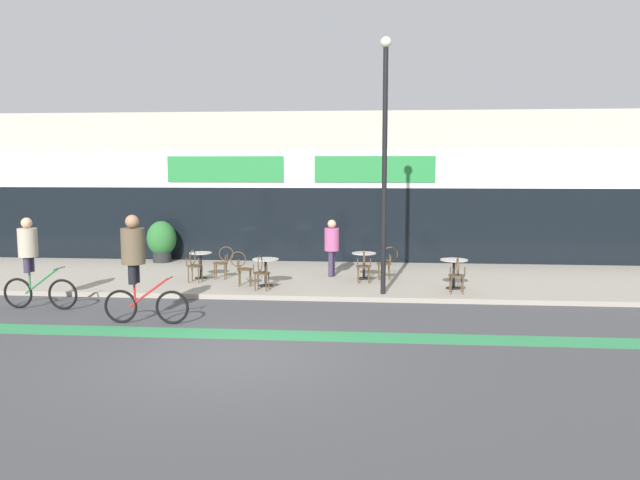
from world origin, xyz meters
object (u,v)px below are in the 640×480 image
(bistro_table_0, at_px, (201,260))
(cyclist_1, at_px, (31,258))
(cafe_chair_0_side, at_px, (223,260))
(cafe_chair_1_near, at_px, (261,270))
(planter_pot, at_px, (162,240))
(pedestrian_near_end, at_px, (332,243))
(bistro_table_3, at_px, (454,268))
(cafe_chair_2_near, at_px, (364,264))
(cafe_chair_1_side, at_px, (242,266))
(lamp_post, at_px, (385,151))
(bistro_table_2, at_px, (364,260))
(cyclist_0, at_px, (136,260))
(bistro_table_1, at_px, (266,267))
(cafe_chair_0_near, at_px, (194,263))
(cafe_chair_3_near, at_px, (457,273))
(cafe_chair_2_side, at_px, (387,261))

(bistro_table_0, bearing_deg, cyclist_1, -130.09)
(cafe_chair_0_side, xyz_separation_m, cafe_chair_1_near, (1.35, -1.56, 0.00))
(planter_pot, distance_m, pedestrian_near_end, 6.09)
(bistro_table_3, bearing_deg, cafe_chair_1_near, -171.84)
(bistro_table_0, xyz_separation_m, cafe_chair_2_near, (4.51, -0.30, 0.01))
(cafe_chair_0_side, height_order, cafe_chair_1_side, same)
(cafe_chair_2_near, distance_m, lamp_post, 3.28)
(cafe_chair_1_near, xyz_separation_m, planter_pot, (-4.07, 4.39, 0.19))
(bistro_table_0, relative_size, bistro_table_2, 1.00)
(bistro_table_2, relative_size, cyclist_0, 0.32)
(bistro_table_1, relative_size, cafe_chair_0_near, 0.79)
(bistro_table_1, xyz_separation_m, cafe_chair_1_side, (-0.63, -0.01, 0.01))
(cyclist_0, distance_m, cyclist_1, 3.06)
(bistro_table_1, distance_m, cafe_chair_0_near, 2.01)
(cafe_chair_0_side, relative_size, cafe_chair_3_near, 1.00)
(cafe_chair_0_side, relative_size, cafe_chair_2_side, 1.00)
(bistro_table_1, height_order, cafe_chair_0_side, cafe_chair_0_side)
(bistro_table_2, distance_m, cyclist_1, 8.32)
(cafe_chair_0_near, bearing_deg, cafe_chair_0_side, -41.18)
(bistro_table_0, xyz_separation_m, cafe_chair_0_near, (-0.00, -0.63, 0.01))
(planter_pot, distance_m, cyclist_1, 6.34)
(cafe_chair_0_side, distance_m, cyclist_0, 4.64)
(cafe_chair_2_near, relative_size, cafe_chair_3_near, 1.00)
(cyclist_0, height_order, cyclist_1, cyclist_0)
(cafe_chair_0_near, bearing_deg, cafe_chair_3_near, -93.49)
(bistro_table_1, xyz_separation_m, bistro_table_3, (4.81, 0.07, 0.03))
(cafe_chair_0_near, distance_m, cafe_chair_3_near, 6.85)
(bistro_table_0, relative_size, bistro_table_3, 0.97)
(bistro_table_2, height_order, cafe_chair_1_near, cafe_chair_1_near)
(cafe_chair_0_near, height_order, cyclist_1, cyclist_1)
(planter_pot, relative_size, cyclist_0, 0.60)
(cafe_chair_1_side, bearing_deg, cafe_chair_2_side, 12.02)
(bistro_table_0, xyz_separation_m, pedestrian_near_end, (3.59, 0.65, 0.44))
(cafe_chair_0_near, bearing_deg, planter_pot, 34.86)
(planter_pot, bearing_deg, cafe_chair_2_near, -25.41)
(lamp_post, bearing_deg, cafe_chair_0_side, 159.05)
(cafe_chair_3_near, relative_size, cyclist_1, 0.43)
(bistro_table_2, distance_m, pedestrian_near_end, 1.06)
(cafe_chair_1_side, height_order, cyclist_0, cyclist_0)
(bistro_table_3, height_order, cafe_chair_0_near, cafe_chair_0_near)
(cafe_chair_0_near, xyz_separation_m, cafe_chair_1_near, (1.98, -0.93, 0.00))
(bistro_table_3, bearing_deg, cafe_chair_1_side, -179.22)
(cafe_chair_1_near, distance_m, cafe_chair_3_near, 4.82)
(cafe_chair_2_near, distance_m, pedestrian_near_end, 1.40)
(cafe_chair_3_near, bearing_deg, cafe_chair_1_side, 84.81)
(cafe_chair_1_side, bearing_deg, lamp_post, -17.90)
(bistro_table_1, bearing_deg, bistro_table_0, 154.82)
(cafe_chair_2_side, relative_size, planter_pot, 0.67)
(planter_pot, bearing_deg, bistro_table_1, -42.75)
(cafe_chair_1_near, distance_m, cafe_chair_2_side, 3.67)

